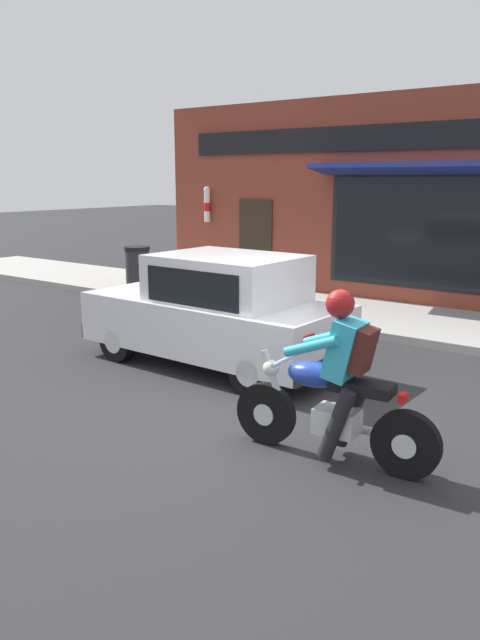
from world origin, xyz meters
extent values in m
plane|color=#2B2B2D|center=(0.00, 0.00, 0.00)|extent=(80.00, 80.00, 0.00)
cube|color=#ADAAA3|center=(4.96, 3.00, 0.07)|extent=(2.60, 22.00, 0.14)
cube|color=brown|center=(6.51, 1.67, 2.10)|extent=(0.50, 10.90, 4.20)
cube|color=black|center=(6.24, 0.31, 1.55)|extent=(0.04, 4.58, 2.10)
cube|color=black|center=(6.26, 0.31, 1.55)|extent=(0.02, 4.80, 2.20)
cube|color=#2D2319|center=(6.24, 4.67, 1.05)|extent=(0.04, 0.90, 2.10)
cube|color=navy|center=(5.91, 0.31, 2.75)|extent=(0.81, 5.23, 0.24)
cube|color=black|center=(6.23, 1.67, 3.35)|extent=(0.06, 9.27, 0.50)
cylinder|color=white|center=(6.16, 6.04, 1.90)|extent=(0.14, 0.14, 0.70)
cylinder|color=red|center=(6.16, 6.04, 1.90)|extent=(0.15, 0.15, 0.20)
sphere|color=silver|center=(6.16, 6.04, 2.30)|extent=(0.16, 0.16, 0.16)
cylinder|color=black|center=(-0.72, -0.34, 0.31)|extent=(0.15, 0.63, 0.62)
cylinder|color=silver|center=(-0.72, -0.34, 0.31)|extent=(0.14, 0.23, 0.22)
cylinder|color=black|center=(-0.61, -1.73, 0.31)|extent=(0.15, 0.63, 0.62)
cylinder|color=silver|center=(-0.61, -1.73, 0.31)|extent=(0.14, 0.23, 0.22)
cube|color=silver|center=(-0.66, -1.09, 0.39)|extent=(0.31, 0.42, 0.24)
ellipsoid|color=#1E3899|center=(-0.68, -0.84, 0.80)|extent=(0.34, 0.54, 0.24)
cube|color=black|center=(-0.64, -1.32, 0.76)|extent=(0.30, 0.58, 0.10)
cylinder|color=silver|center=(-0.71, -0.44, 0.62)|extent=(0.10, 0.33, 0.68)
cylinder|color=silver|center=(-0.70, -0.56, 0.91)|extent=(0.56, 0.08, 0.04)
sphere|color=silver|center=(-0.72, -0.39, 0.79)|extent=(0.16, 0.16, 0.16)
cylinder|color=silver|center=(-0.47, -1.47, 0.29)|extent=(0.12, 0.55, 0.08)
cube|color=red|center=(-0.62, -1.69, 0.73)|extent=(0.12, 0.07, 0.08)
cylinder|color=black|center=(-0.84, -1.17, 0.43)|extent=(0.17, 0.36, 0.71)
cylinder|color=black|center=(-0.48, -1.14, 0.43)|extent=(0.17, 0.36, 0.71)
cube|color=#33B2D1|center=(-0.66, -1.14, 1.08)|extent=(0.36, 0.35, 0.57)
cylinder|color=#33B2D1|center=(-0.88, -0.91, 1.12)|extent=(0.13, 0.52, 0.26)
cylinder|color=#33B2D1|center=(-0.48, -0.88, 1.12)|extent=(0.13, 0.52, 0.26)
sphere|color=#A51919|center=(-0.66, -1.08, 1.49)|extent=(0.26, 0.26, 0.26)
cube|color=#4C1E19|center=(-0.65, -1.30, 1.10)|extent=(0.30, 0.26, 0.42)
cylinder|color=black|center=(0.38, 2.97, 0.30)|extent=(0.19, 0.60, 0.60)
cylinder|color=silver|center=(0.38, 2.97, 0.30)|extent=(0.21, 0.33, 0.33)
cylinder|color=black|center=(1.82, 2.94, 0.30)|extent=(0.19, 0.60, 0.60)
cylinder|color=silver|center=(1.82, 2.94, 0.30)|extent=(0.21, 0.33, 0.33)
cylinder|color=black|center=(0.32, 0.57, 0.30)|extent=(0.19, 0.60, 0.60)
cylinder|color=silver|center=(0.32, 0.57, 0.30)|extent=(0.21, 0.33, 0.33)
cylinder|color=black|center=(1.76, 0.54, 0.30)|extent=(0.19, 0.60, 0.60)
cylinder|color=silver|center=(1.76, 0.54, 0.30)|extent=(0.21, 0.33, 0.33)
cube|color=silver|center=(1.07, 1.76, 0.60)|extent=(1.73, 3.74, 0.70)
cube|color=silver|center=(1.06, 1.51, 1.24)|extent=(1.48, 1.93, 0.66)
cube|color=black|center=(1.08, 2.38, 1.19)|extent=(1.33, 0.38, 0.51)
cube|color=black|center=(0.34, 1.52, 1.22)|extent=(0.07, 1.52, 0.46)
cube|color=black|center=(1.79, 1.49, 1.22)|extent=(0.07, 1.52, 0.46)
cube|color=silver|center=(0.60, 3.63, 0.72)|extent=(0.24, 0.05, 0.14)
cube|color=red|center=(0.52, -0.09, 0.74)|extent=(0.20, 0.04, 0.16)
cube|color=silver|center=(1.62, 3.60, 0.72)|extent=(0.24, 0.05, 0.14)
cube|color=red|center=(1.53, -0.11, 0.74)|extent=(0.20, 0.04, 0.16)
cube|color=#28282B|center=(1.11, 3.59, 0.35)|extent=(1.61, 0.16, 0.20)
cube|color=#28282B|center=(1.03, -0.07, 0.35)|extent=(1.61, 0.16, 0.20)
cylinder|color=#2D2D33|center=(4.07, 6.31, 0.59)|extent=(0.52, 0.52, 0.90)
cylinder|color=black|center=(4.07, 6.31, 1.08)|extent=(0.56, 0.56, 0.08)
camera|label=1|loc=(-5.53, -3.57, 2.57)|focal=35.00mm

